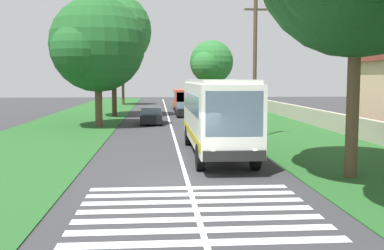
{
  "coord_description": "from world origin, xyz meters",
  "views": [
    {
      "loc": [
        -16.57,
        1.09,
        3.76
      ],
      "look_at": [
        5.05,
        -0.54,
        1.6
      ],
      "focal_mm": 43.31,
      "sensor_mm": 36.0,
      "label": 1
    }
  ],
  "objects_px": {
    "roadside_tree_left_0": "(122,55)",
    "roadside_tree_left_2": "(96,47)",
    "roadside_tree_right_0": "(210,64)",
    "coach_bus": "(216,112)",
    "roadside_tree_left_1": "(112,33)",
    "trailing_car_1": "(185,110)",
    "trailing_minibus_0": "(183,98)",
    "utility_pole": "(255,67)",
    "trailing_car_0": "(151,116)"
  },
  "relations": [
    {
      "from": "roadside_tree_left_0",
      "to": "roadside_tree_left_2",
      "type": "distance_m",
      "value": 30.74
    },
    {
      "from": "roadside_tree_left_0",
      "to": "roadside_tree_right_0",
      "type": "xyz_separation_m",
      "value": [
        -7.73,
        -11.92,
        -1.41
      ]
    },
    {
      "from": "coach_bus",
      "to": "roadside_tree_left_1",
      "type": "relative_size",
      "value": 0.91
    },
    {
      "from": "trailing_car_1",
      "to": "trailing_minibus_0",
      "type": "height_order",
      "value": "trailing_minibus_0"
    },
    {
      "from": "trailing_car_1",
      "to": "roadside_tree_left_1",
      "type": "relative_size",
      "value": 0.35
    },
    {
      "from": "roadside_tree_left_1",
      "to": "roadside_tree_left_2",
      "type": "bearing_deg",
      "value": 178.16
    },
    {
      "from": "coach_bus",
      "to": "utility_pole",
      "type": "height_order",
      "value": "utility_pole"
    },
    {
      "from": "roadside_tree_right_0",
      "to": "trailing_car_0",
      "type": "bearing_deg",
      "value": 160.87
    },
    {
      "from": "roadside_tree_left_0",
      "to": "roadside_tree_left_1",
      "type": "distance_m",
      "value": 20.84
    },
    {
      "from": "roadside_tree_left_2",
      "to": "utility_pole",
      "type": "xyz_separation_m",
      "value": [
        -8.06,
        -10.89,
        -1.76
      ]
    },
    {
      "from": "coach_bus",
      "to": "trailing_car_0",
      "type": "height_order",
      "value": "coach_bus"
    },
    {
      "from": "trailing_car_0",
      "to": "coach_bus",
      "type": "bearing_deg",
      "value": -168.09
    },
    {
      "from": "roadside_tree_left_1",
      "to": "utility_pole",
      "type": "bearing_deg",
      "value": -149.56
    },
    {
      "from": "trailing_car_1",
      "to": "roadside_tree_left_1",
      "type": "xyz_separation_m",
      "value": [
        0.58,
        7.19,
        7.61
      ]
    },
    {
      "from": "trailing_car_0",
      "to": "roadside_tree_right_0",
      "type": "xyz_separation_m",
      "value": [
        21.34,
        -7.4,
        5.09
      ]
    },
    {
      "from": "roadside_tree_left_0",
      "to": "roadside_tree_left_1",
      "type": "bearing_deg",
      "value": -178.34
    },
    {
      "from": "roadside_tree_right_0",
      "to": "utility_pole",
      "type": "xyz_separation_m",
      "value": [
        -31.05,
        0.75,
        -1.26
      ]
    },
    {
      "from": "roadside_tree_left_1",
      "to": "roadside_tree_left_2",
      "type": "height_order",
      "value": "roadside_tree_left_1"
    },
    {
      "from": "roadside_tree_left_1",
      "to": "roadside_tree_right_0",
      "type": "relative_size",
      "value": 1.4
    },
    {
      "from": "roadside_tree_left_0",
      "to": "roadside_tree_right_0",
      "type": "height_order",
      "value": "roadside_tree_left_0"
    },
    {
      "from": "roadside_tree_left_0",
      "to": "roadside_tree_left_2",
      "type": "height_order",
      "value": "roadside_tree_left_2"
    },
    {
      "from": "roadside_tree_left_1",
      "to": "roadside_tree_left_2",
      "type": "xyz_separation_m",
      "value": [
        -9.92,
        0.32,
        -2.02
      ]
    },
    {
      "from": "trailing_car_1",
      "to": "trailing_minibus_0",
      "type": "distance_m",
      "value": 8.4
    },
    {
      "from": "roadside_tree_left_2",
      "to": "roadside_tree_right_0",
      "type": "height_order",
      "value": "roadside_tree_left_2"
    },
    {
      "from": "coach_bus",
      "to": "roadside_tree_left_0",
      "type": "xyz_separation_m",
      "value": [
        45.11,
        7.9,
        5.02
      ]
    },
    {
      "from": "roadside_tree_right_0",
      "to": "utility_pole",
      "type": "relative_size",
      "value": 1.01
    },
    {
      "from": "trailing_minibus_0",
      "to": "roadside_tree_left_1",
      "type": "bearing_deg",
      "value": 136.12
    },
    {
      "from": "roadside_tree_right_0",
      "to": "utility_pole",
      "type": "bearing_deg",
      "value": 178.61
    },
    {
      "from": "trailing_car_0",
      "to": "utility_pole",
      "type": "height_order",
      "value": "utility_pole"
    },
    {
      "from": "trailing_car_1",
      "to": "utility_pole",
      "type": "height_order",
      "value": "utility_pole"
    },
    {
      "from": "trailing_car_0",
      "to": "roadside_tree_left_1",
      "type": "xyz_separation_m",
      "value": [
        8.27,
        3.92,
        7.61
      ]
    },
    {
      "from": "roadside_tree_left_0",
      "to": "utility_pole",
      "type": "height_order",
      "value": "roadside_tree_left_0"
    },
    {
      "from": "coach_bus",
      "to": "roadside_tree_left_0",
      "type": "height_order",
      "value": "roadside_tree_left_0"
    },
    {
      "from": "coach_bus",
      "to": "utility_pole",
      "type": "distance_m",
      "value": 7.5
    },
    {
      "from": "trailing_car_0",
      "to": "roadside_tree_right_0",
      "type": "distance_m",
      "value": 23.15
    },
    {
      "from": "roadside_tree_left_2",
      "to": "roadside_tree_right_0",
      "type": "relative_size",
      "value": 1.16
    },
    {
      "from": "roadside_tree_left_1",
      "to": "roadside_tree_right_0",
      "type": "xyz_separation_m",
      "value": [
        13.07,
        -11.32,
        -2.52
      ]
    },
    {
      "from": "trailing_minibus_0",
      "to": "utility_pole",
      "type": "distance_m",
      "value": 26.11
    },
    {
      "from": "coach_bus",
      "to": "roadside_tree_right_0",
      "type": "bearing_deg",
      "value": -6.14
    },
    {
      "from": "roadside_tree_left_1",
      "to": "roadside_tree_left_2",
      "type": "distance_m",
      "value": 10.13
    },
    {
      "from": "roadside_tree_left_1",
      "to": "roadside_tree_left_0",
      "type": "bearing_deg",
      "value": 1.66
    },
    {
      "from": "trailing_car_1",
      "to": "roadside_tree_left_0",
      "type": "distance_m",
      "value": 23.67
    },
    {
      "from": "coach_bus",
      "to": "roadside_tree_left_2",
      "type": "height_order",
      "value": "roadside_tree_left_2"
    },
    {
      "from": "trailing_minibus_0",
      "to": "roadside_tree_left_0",
      "type": "bearing_deg",
      "value": 31.79
    },
    {
      "from": "trailing_car_0",
      "to": "roadside_tree_left_1",
      "type": "relative_size",
      "value": 0.35
    },
    {
      "from": "roadside_tree_right_0",
      "to": "trailing_car_1",
      "type": "bearing_deg",
      "value": 163.16
    },
    {
      "from": "roadside_tree_left_1",
      "to": "coach_bus",
      "type": "bearing_deg",
      "value": -163.28
    },
    {
      "from": "roadside_tree_left_1",
      "to": "roadside_tree_right_0",
      "type": "height_order",
      "value": "roadside_tree_left_1"
    },
    {
      "from": "roadside_tree_left_0",
      "to": "roadside_tree_left_1",
      "type": "xyz_separation_m",
      "value": [
        -20.8,
        -0.6,
        1.11
      ]
    },
    {
      "from": "roadside_tree_left_2",
      "to": "roadside_tree_left_1",
      "type": "bearing_deg",
      "value": -1.84
    }
  ]
}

